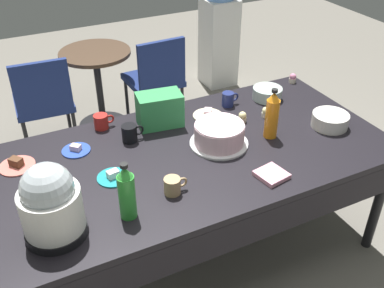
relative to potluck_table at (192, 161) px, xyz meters
name	(u,v)px	position (x,y,z in m)	size (l,w,h in m)	color
ground	(192,248)	(0.00, 0.00, -0.69)	(9.00, 9.00, 0.00)	slate
potluck_table	(192,161)	(0.00, 0.00, 0.00)	(2.20, 1.10, 0.75)	black
frosted_layer_cake	(219,135)	(0.17, 0.00, 0.12)	(0.33, 0.33, 0.13)	silver
slow_cooker	(51,204)	(-0.80, -0.30, 0.23)	(0.27, 0.27, 0.36)	black
glass_salad_bowl	(267,93)	(0.72, 0.34, 0.10)	(0.19, 0.19, 0.08)	#B2C6BC
ceramic_snack_bowl	(330,120)	(0.85, -0.12, 0.10)	(0.22, 0.22, 0.08)	silver
dessert_plate_coral	(17,165)	(-0.88, 0.28, 0.07)	(0.19, 0.19, 0.05)	#E07266
dessert_plate_cobalt	(76,150)	(-0.57, 0.29, 0.07)	(0.16, 0.16, 0.04)	#2D4CB2
dessert_plate_teal	(113,176)	(-0.46, -0.03, 0.07)	(0.17, 0.17, 0.04)	teal
dessert_plate_cream	(208,115)	(0.26, 0.30, 0.07)	(0.19, 0.19, 0.05)	beige
cupcake_vanilla	(266,112)	(0.58, 0.14, 0.09)	(0.05, 0.05, 0.07)	beige
cupcake_rose	(293,78)	(1.02, 0.46, 0.09)	(0.05, 0.05, 0.07)	beige
cupcake_berry	(242,117)	(0.42, 0.15, 0.09)	(0.05, 0.05, 0.07)	beige
soda_bottle_lime_soda	(127,193)	(-0.48, -0.33, 0.19)	(0.08, 0.08, 0.29)	green
soda_bottle_orange_juice	(272,115)	(0.47, -0.06, 0.20)	(0.08, 0.08, 0.30)	orange
coffee_mug_navy	(228,99)	(0.44, 0.37, 0.11)	(0.12, 0.08, 0.09)	navy
coffee_mug_red	(102,121)	(-0.37, 0.46, 0.11)	(0.12, 0.08, 0.09)	#B2231E
coffee_mug_tan	(173,186)	(-0.24, -0.27, 0.10)	(0.12, 0.08, 0.08)	tan
coffee_mug_black	(130,133)	(-0.26, 0.26, 0.11)	(0.13, 0.09, 0.10)	black
soda_carton	(160,110)	(-0.04, 0.35, 0.16)	(0.26, 0.16, 0.20)	#338C4C
paper_napkin_stack	(272,175)	(0.26, -0.38, 0.07)	(0.14, 0.14, 0.02)	pink
maroon_chair_left	(43,99)	(-0.55, 1.51, -0.20)	(0.46, 0.46, 0.85)	navy
maroon_chair_right	(156,76)	(0.40, 1.51, -0.20)	(0.46, 0.46, 0.85)	navy
round_cafe_table	(98,76)	(-0.05, 1.73, -0.19)	(0.60, 0.60, 0.72)	#473323
water_cooler	(219,30)	(1.33, 2.06, -0.10)	(0.32, 0.32, 1.24)	silver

